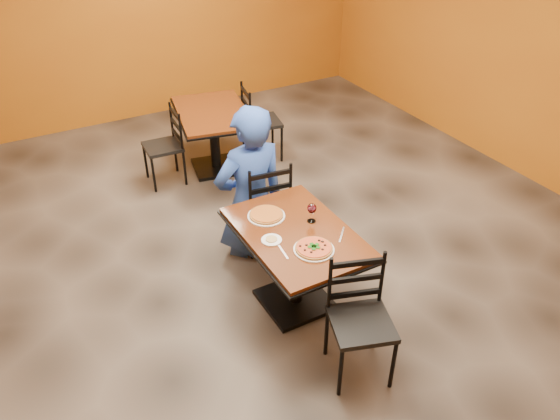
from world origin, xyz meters
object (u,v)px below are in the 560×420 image
table_main (296,251)px  chair_main_near (361,324)px  diner (250,182)px  side_plate (271,240)px  pizza_far (266,214)px  table_second (214,127)px  chair_second_right (262,122)px  pizza_main (314,248)px  plate_far (266,216)px  wine_glass (312,212)px  plate_main (314,250)px  chair_main_far (264,202)px  chair_second_left (163,147)px

table_main → chair_main_near: size_ratio=1.31×
diner → side_plate: size_ratio=9.25×
pizza_far → table_second: bearing=78.1°
table_main → table_second: same height
chair_second_right → pizza_main: (-1.00, -2.78, 0.30)m
plate_far → wine_glass: wine_glass is taller
table_second → pizza_main: 2.81m
plate_far → pizza_far: size_ratio=1.11×
chair_second_right → plate_far: bearing=164.8°
pizza_main → table_main: bearing=88.3°
table_second → plate_far: bearing=-101.9°
plate_far → side_plate: same height
chair_second_right → pizza_far: size_ratio=3.37×
chair_main_near → side_plate: bearing=125.9°
side_plate → wine_glass: bearing=10.2°
plate_main → side_plate: same height
chair_second_right → side_plate: 2.81m
table_second → chair_main_far: bearing=-96.7°
table_second → wine_glass: 2.47m
diner → plate_far: size_ratio=4.77×
plate_far → table_second: bearing=78.1°
pizza_far → wine_glass: (0.29, -0.24, 0.07)m
table_second → table_main: bearing=-98.0°
table_main → wine_glass: (0.18, 0.06, 0.28)m
wine_glass → chair_main_near: bearing=-98.9°
pizza_far → side_plate: bearing=-111.0°
table_second → pizza_main: (-0.36, -2.78, 0.22)m
chair_second_left → wine_glass: bearing=13.9°
table_main → chair_main_near: (0.03, -0.86, -0.09)m
plate_main → plate_far: bearing=100.2°
plate_far → wine_glass: bearing=-39.4°
table_second → pizza_main: pizza_main is taller
table_main → pizza_main: 0.34m
plate_main → table_second: bearing=82.6°
chair_main_far → plate_far: bearing=71.9°
diner → plate_main: size_ratio=4.77×
table_main → chair_main_far: chair_main_far is taller
chair_second_right → chair_main_near: bearing=175.5°
chair_main_near → chair_second_right: 3.50m
chair_second_right → side_plate: chair_second_right is taller
wine_glass → plate_far: bearing=140.6°
table_main → diner: 0.90m
chair_main_near → wine_glass: 1.00m
pizza_far → side_plate: size_ratio=1.75×
chair_second_left → plate_far: 2.24m
diner → pizza_far: bearing=75.6°
chair_second_right → wine_glass: chair_second_right is taller
plate_far → diner: bearing=76.7°
plate_main → pizza_far: (-0.10, 0.57, 0.02)m
table_second → chair_main_near: chair_main_near is taller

